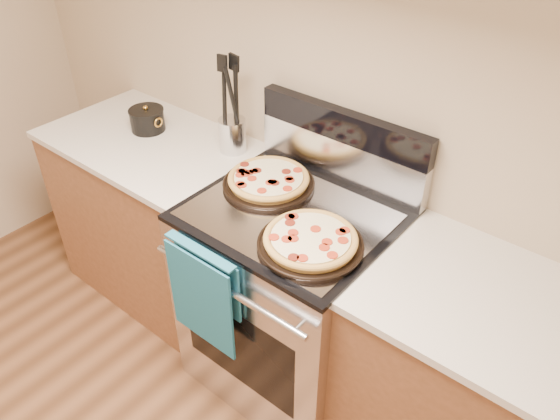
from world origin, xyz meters
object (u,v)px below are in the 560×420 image
Objects in this scene: saucepan at (147,121)px; range_body at (292,300)px; pepperoni_pizza_front at (311,241)px; pepperoni_pizza_back at (269,181)px; utensil_crock at (232,135)px.

range_body is at bearing -5.66° from saucepan.
range_body is at bearing 143.76° from pepperoni_pizza_front.
saucepan is (-1.13, 0.22, 0.01)m from pepperoni_pizza_front.
range_body is at bearing -21.25° from pepperoni_pizza_back.
utensil_crock is at bearing 156.94° from pepperoni_pizza_back.
utensil_crock is at bearing 14.43° from saucepan.
pepperoni_pizza_front is (0.36, -0.20, 0.00)m from pepperoni_pizza_back.
saucepan is at bearing -165.57° from utensil_crock.
utensil_crock reaches higher than range_body.
saucepan is (-0.95, 0.09, 0.51)m from range_body.
utensil_crock reaches higher than pepperoni_pizza_front.
pepperoni_pizza_back is at bearing -23.06° from utensil_crock.
pepperoni_pizza_back is 0.36m from utensil_crock.
pepperoni_pizza_front is 2.29× the size of saucepan.
utensil_crock is 0.46m from saucepan.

